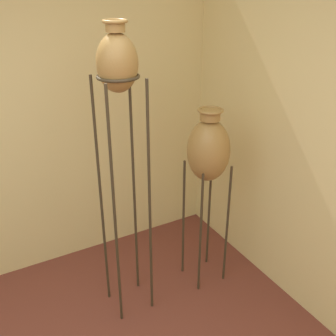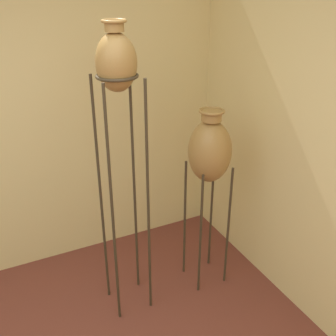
# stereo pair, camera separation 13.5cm
# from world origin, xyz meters

# --- Properties ---
(vase_stand_tall) EXTENTS (0.28, 0.28, 2.16)m
(vase_stand_tall) POSITION_xyz_m (0.96, 1.29, 1.82)
(vase_stand_tall) COLOR #382D1E
(vase_stand_tall) RESTS_ON ground_plane
(vase_stand_medium) EXTENTS (0.33, 0.33, 1.53)m
(vase_stand_medium) POSITION_xyz_m (1.65, 1.28, 1.19)
(vase_stand_medium) COLOR #382D1E
(vase_stand_medium) RESTS_ON ground_plane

